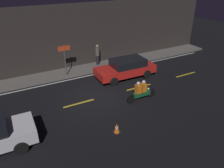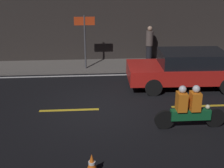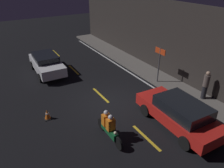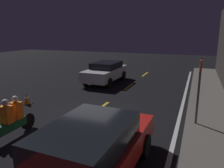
# 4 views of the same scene
# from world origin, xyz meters

# --- Properties ---
(ground_plane) EXTENTS (56.00, 56.00, 0.00)m
(ground_plane) POSITION_xyz_m (0.00, 0.00, 0.00)
(ground_plane) COLOR black
(raised_curb) EXTENTS (28.00, 1.79, 0.15)m
(raised_curb) POSITION_xyz_m (0.00, 4.61, 0.08)
(raised_curb) COLOR #605B56
(raised_curb) RESTS_ON ground
(building_front) EXTENTS (28.00, 0.30, 5.15)m
(building_front) POSITION_xyz_m (0.00, 5.66, 2.58)
(building_front) COLOR #2D2826
(building_front) RESTS_ON ground
(lane_dash_c) EXTENTS (2.00, 0.14, 0.01)m
(lane_dash_c) POSITION_xyz_m (-1.00, 0.00, 0.00)
(lane_dash_c) COLOR gold
(lane_dash_c) RESTS_ON ground
(lane_dash_d) EXTENTS (2.00, 0.14, 0.01)m
(lane_dash_d) POSITION_xyz_m (3.50, 0.00, 0.00)
(lane_dash_d) COLOR gold
(lane_dash_d) RESTS_ON ground
(lane_solid_kerb) EXTENTS (25.20, 0.14, 0.01)m
(lane_solid_kerb) POSITION_xyz_m (0.00, 3.47, 0.00)
(lane_solid_kerb) COLOR silver
(lane_solid_kerb) RESTS_ON ground
(taxi_red) EXTENTS (4.60, 2.03, 1.45)m
(taxi_red) POSITION_xyz_m (3.57, 1.89, 0.77)
(taxi_red) COLOR red
(taxi_red) RESTS_ON ground
(motorcycle) EXTENTS (2.13, 0.36, 1.36)m
(motorcycle) POSITION_xyz_m (2.60, -1.48, 0.64)
(motorcycle) COLOR black
(motorcycle) RESTS_ON ground
(traffic_cone_near) EXTENTS (0.39, 0.39, 0.55)m
(traffic_cone_near) POSITION_xyz_m (-0.27, -3.50, 0.27)
(traffic_cone_near) COLOR black
(traffic_cone_near) RESTS_ON ground
(pedestrian) EXTENTS (0.34, 0.34, 1.73)m
(pedestrian) POSITION_xyz_m (2.60, 4.95, 1.04)
(pedestrian) COLOR black
(pedestrian) RESTS_ON raised_curb
(shop_sign) EXTENTS (0.90, 0.08, 2.40)m
(shop_sign) POSITION_xyz_m (-0.46, 4.08, 1.84)
(shop_sign) COLOR #4C4C51
(shop_sign) RESTS_ON raised_curb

